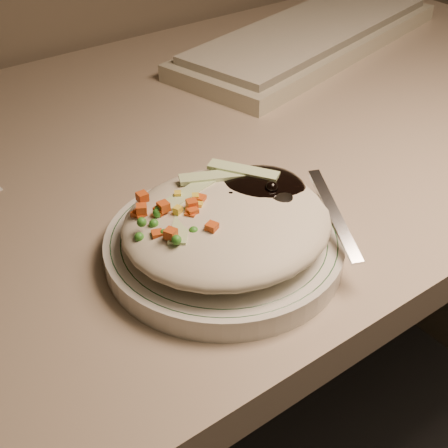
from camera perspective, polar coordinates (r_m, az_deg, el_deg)
desk at (r=0.88m, az=-2.91°, el=-3.72°), size 1.40×0.70×0.74m
plate at (r=0.57m, az=0.00°, el=-2.09°), size 0.22×0.22×0.02m
plate_rim at (r=0.57m, az=0.00°, el=-1.30°), size 0.21×0.21×0.00m
meal at (r=0.56m, az=0.40°, el=0.59°), size 0.21×0.19×0.05m
keyboard at (r=1.06m, az=7.97°, el=16.61°), size 0.54×0.29×0.04m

